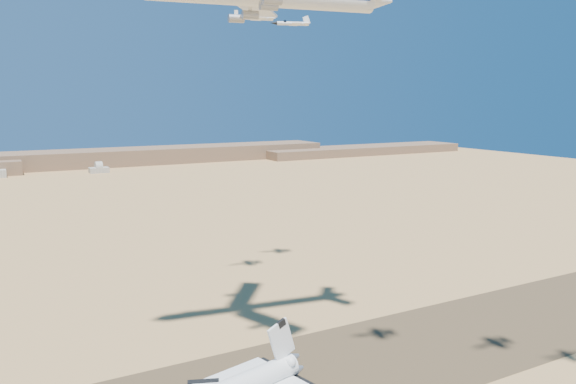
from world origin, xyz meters
TOP-DOWN VIEW (x-y plane):
  - ridgeline at (65.32, 527.31)m, footprint 960.00×90.00m
  - chase_jet_d at (23.91, 67.01)m, footprint 16.19×8.94m
  - chase_jet_e at (45.60, 78.82)m, footprint 15.69×9.17m

SIDE VIEW (x-z plane):
  - ridgeline at x=65.32m, z-range -1.37..16.63m
  - chase_jet_d at x=23.91m, z-range 100.66..104.70m
  - chase_jet_e at x=45.60m, z-range 101.45..105.45m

